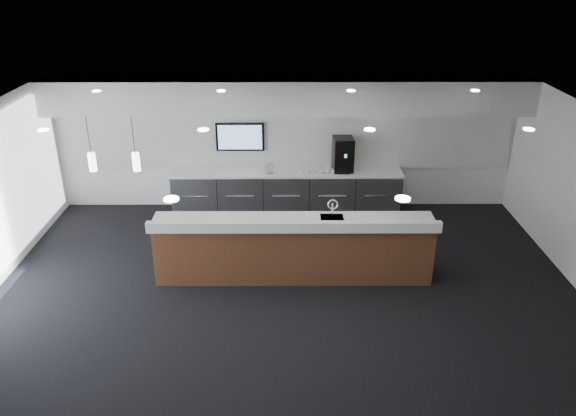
{
  "coord_description": "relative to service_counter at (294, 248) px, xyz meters",
  "views": [
    {
      "loc": [
        -0.02,
        -7.82,
        5.29
      ],
      "look_at": [
        0.03,
        1.3,
        1.13
      ],
      "focal_mm": 35.0,
      "sensor_mm": 36.0,
      "label": 1
    }
  ],
  "objects": [
    {
      "name": "ceiling_can_lights",
      "position": [
        -0.12,
        -0.83,
        2.39
      ],
      "size": [
        7.0,
        5.0,
        0.02
      ],
      "primitive_type": null,
      "color": "white",
      "rests_on": "ceiling"
    },
    {
      "name": "info_sign_right",
      "position": [
        0.72,
        2.7,
        0.5
      ],
      "size": [
        0.19,
        0.02,
        0.25
      ],
      "primitive_type": "cube",
      "rotation": [
        0.0,
        0.0,
        0.02
      ],
      "color": "silver",
      "rests_on": "back_credenza"
    },
    {
      "name": "cup_2",
      "position": [
        0.9,
        2.7,
        0.42
      ],
      "size": [
        0.11,
        0.11,
        0.09
      ],
      "primitive_type": "imported",
      "rotation": [
        0.0,
        0.0,
        1.29
      ],
      "color": "white",
      "rests_on": "back_credenza"
    },
    {
      "name": "cup_4",
      "position": [
        0.62,
        2.7,
        0.42
      ],
      "size": [
        0.13,
        0.13,
        0.09
      ],
      "primitive_type": "imported",
      "rotation": [
        0.0,
        0.0,
        2.58
      ],
      "color": "white",
      "rests_on": "back_credenza"
    },
    {
      "name": "service_counter",
      "position": [
        0.0,
        0.0,
        0.0
      ],
      "size": [
        4.88,
        0.82,
        1.49
      ],
      "rotation": [
        0.0,
        0.0,
        -0.0
      ],
      "color": "brown",
      "rests_on": "ground"
    },
    {
      "name": "wall_tv",
      "position": [
        -1.12,
        3.08,
        1.07
      ],
      "size": [
        1.05,
        0.08,
        0.62
      ],
      "color": "black",
      "rests_on": "back_wall"
    },
    {
      "name": "cup_3",
      "position": [
        0.76,
        2.7,
        0.42
      ],
      "size": [
        0.12,
        0.12,
        0.09
      ],
      "primitive_type": "imported",
      "rotation": [
        0.0,
        0.0,
        1.94
      ],
      "color": "white",
      "rests_on": "back_credenza"
    },
    {
      "name": "back_wall",
      "position": [
        -0.12,
        3.17,
        0.92
      ],
      "size": [
        10.0,
        0.02,
        3.0
      ],
      "primitive_type": "cube",
      "color": "white",
      "rests_on": "ground"
    },
    {
      "name": "info_sign_left",
      "position": [
        -0.49,
        2.69,
        0.5
      ],
      "size": [
        0.18,
        0.07,
        0.24
      ],
      "primitive_type": "cube",
      "rotation": [
        0.0,
        0.0,
        0.29
      ],
      "color": "silver",
      "rests_on": "back_credenza"
    },
    {
      "name": "cup_7",
      "position": [
        0.2,
        2.7,
        0.42
      ],
      "size": [
        0.11,
        0.11,
        0.09
      ],
      "primitive_type": "imported",
      "rotation": [
        0.0,
        0.0,
        4.52
      ],
      "color": "white",
      "rests_on": "back_credenza"
    },
    {
      "name": "pendant_left",
      "position": [
        -2.52,
        -0.03,
        1.67
      ],
      "size": [
        0.12,
        0.12,
        0.3
      ],
      "primitive_type": "cylinder",
      "color": "#FFE8C6",
      "rests_on": "ceiling"
    },
    {
      "name": "back_credenza",
      "position": [
        -0.12,
        2.81,
        -0.1
      ],
      "size": [
        5.06,
        0.66,
        0.95
      ],
      "color": "#9EA0A6",
      "rests_on": "ground"
    },
    {
      "name": "cup_5",
      "position": [
        0.48,
        2.7,
        0.42
      ],
      "size": [
        0.1,
        0.1,
        0.09
      ],
      "primitive_type": "imported",
      "rotation": [
        0.0,
        0.0,
        3.23
      ],
      "color": "white",
      "rests_on": "back_credenza"
    },
    {
      "name": "cup_1",
      "position": [
        1.04,
        2.7,
        0.42
      ],
      "size": [
        0.13,
        0.13,
        0.09
      ],
      "primitive_type": "imported",
      "rotation": [
        0.0,
        0.0,
        0.65
      ],
      "color": "white",
      "rests_on": "back_credenza"
    },
    {
      "name": "alcove_panel",
      "position": [
        -0.12,
        3.14,
        1.02
      ],
      "size": [
        9.8,
        0.06,
        1.4
      ],
      "primitive_type": "cube",
      "color": "silver",
      "rests_on": "back_wall"
    },
    {
      "name": "ceiling",
      "position": [
        -0.12,
        -0.83,
        2.42
      ],
      "size": [
        10.0,
        8.0,
        0.02
      ],
      "primitive_type": "cube",
      "color": "black",
      "rests_on": "back_wall"
    },
    {
      "name": "soffit_bulkhead",
      "position": [
        -0.12,
        2.72,
        2.07
      ],
      "size": [
        10.0,
        0.9,
        0.7
      ],
      "primitive_type": "cube",
      "color": "silver",
      "rests_on": "back_wall"
    },
    {
      "name": "coffee_machine",
      "position": [
        1.11,
        2.87,
        0.74
      ],
      "size": [
        0.45,
        0.57,
        0.74
      ],
      "rotation": [
        0.0,
        0.0,
        0.06
      ],
      "color": "black",
      "rests_on": "back_credenza"
    },
    {
      "name": "cup_6",
      "position": [
        0.34,
        2.7,
        0.42
      ],
      "size": [
        0.13,
        0.13,
        0.09
      ],
      "primitive_type": "imported",
      "rotation": [
        0.0,
        0.0,
        3.87
      ],
      "color": "white",
      "rests_on": "back_credenza"
    },
    {
      "name": "ground",
      "position": [
        -0.12,
        -0.83,
        -0.58
      ],
      "size": [
        10.0,
        10.0,
        0.0
      ],
      "primitive_type": "plane",
      "color": "black",
      "rests_on": "ground"
    },
    {
      "name": "cup_0",
      "position": [
        1.18,
        2.7,
        0.42
      ],
      "size": [
        0.09,
        0.09,
        0.09
      ],
      "primitive_type": "imported",
      "color": "white",
      "rests_on": "back_credenza"
    },
    {
      "name": "pendant_right",
      "position": [
        -3.22,
        -0.03,
        1.67
      ],
      "size": [
        0.12,
        0.12,
        0.3
      ],
      "primitive_type": "cylinder",
      "color": "#FFE8C6",
      "rests_on": "ceiling"
    }
  ]
}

